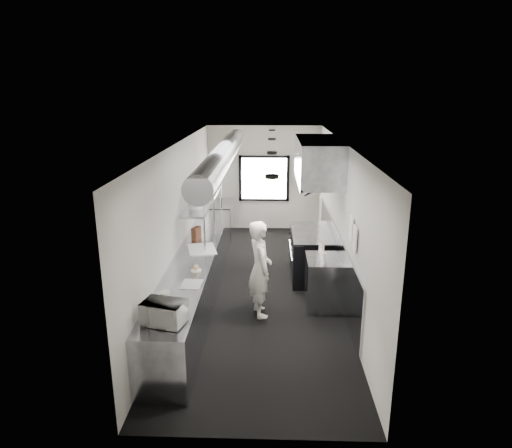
# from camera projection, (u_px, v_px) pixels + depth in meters

# --- Properties ---
(floor) EXTENTS (3.00, 8.00, 0.01)m
(floor) POSITION_uv_depth(u_px,v_px,m) (260.00, 288.00, 8.94)
(floor) COLOR black
(floor) RESTS_ON ground
(ceiling) EXTENTS (3.00, 8.00, 0.01)m
(ceiling) POSITION_uv_depth(u_px,v_px,m) (261.00, 143.00, 8.14)
(ceiling) COLOR white
(ceiling) RESTS_ON wall_back
(wall_back) EXTENTS (3.00, 0.02, 2.80)m
(wall_back) POSITION_uv_depth(u_px,v_px,m) (264.00, 178.00, 12.37)
(wall_back) COLOR beige
(wall_back) RESTS_ON floor
(wall_front) EXTENTS (3.00, 0.02, 2.80)m
(wall_front) POSITION_uv_depth(u_px,v_px,m) (251.00, 326.00, 4.71)
(wall_front) COLOR beige
(wall_front) RESTS_ON floor
(wall_left) EXTENTS (0.02, 8.00, 2.80)m
(wall_left) POSITION_uv_depth(u_px,v_px,m) (180.00, 218.00, 8.59)
(wall_left) COLOR beige
(wall_left) RESTS_ON floor
(wall_right) EXTENTS (0.02, 8.00, 2.80)m
(wall_right) POSITION_uv_depth(u_px,v_px,m) (341.00, 220.00, 8.49)
(wall_right) COLOR beige
(wall_right) RESTS_ON floor
(wall_cladding) EXTENTS (0.03, 5.50, 1.10)m
(wall_cladding) POSITION_uv_depth(u_px,v_px,m) (336.00, 257.00, 9.02)
(wall_cladding) COLOR gray
(wall_cladding) RESTS_ON wall_right
(hvac_duct) EXTENTS (0.40, 6.40, 0.40)m
(hvac_duct) POSITION_uv_depth(u_px,v_px,m) (224.00, 154.00, 8.62)
(hvac_duct) COLOR gray
(hvac_duct) RESTS_ON ceiling
(service_window) EXTENTS (1.36, 0.05, 1.25)m
(service_window) POSITION_uv_depth(u_px,v_px,m) (264.00, 179.00, 12.34)
(service_window) COLOR white
(service_window) RESTS_ON wall_back
(exhaust_hood) EXTENTS (0.81, 2.20, 0.88)m
(exhaust_hood) POSITION_uv_depth(u_px,v_px,m) (318.00, 161.00, 8.89)
(exhaust_hood) COLOR gray
(exhaust_hood) RESTS_ON ceiling
(prep_counter) EXTENTS (0.70, 6.00, 0.90)m
(prep_counter) POSITION_uv_depth(u_px,v_px,m) (197.00, 276.00, 8.37)
(prep_counter) COLOR gray
(prep_counter) RESTS_ON floor
(pass_shelf) EXTENTS (0.45, 3.00, 0.68)m
(pass_shelf) POSITION_uv_depth(u_px,v_px,m) (204.00, 199.00, 9.50)
(pass_shelf) COLOR gray
(pass_shelf) RESTS_ON prep_counter
(range) EXTENTS (0.88, 1.60, 0.94)m
(range) POSITION_uv_depth(u_px,v_px,m) (312.00, 254.00, 9.44)
(range) COLOR black
(range) RESTS_ON floor
(bottle_station) EXTENTS (0.65, 0.80, 0.90)m
(bottle_station) POSITION_uv_depth(u_px,v_px,m) (324.00, 282.00, 8.10)
(bottle_station) COLOR gray
(bottle_station) RESTS_ON floor
(far_work_table) EXTENTS (0.70, 1.20, 0.90)m
(far_work_table) POSITION_uv_depth(u_px,v_px,m) (219.00, 220.00, 11.91)
(far_work_table) COLOR gray
(far_work_table) RESTS_ON floor
(notice_sheet_a) EXTENTS (0.02, 0.28, 0.38)m
(notice_sheet_a) POSITION_uv_depth(u_px,v_px,m) (351.00, 229.00, 7.28)
(notice_sheet_a) COLOR silver
(notice_sheet_a) RESTS_ON wall_right
(notice_sheet_b) EXTENTS (0.02, 0.28, 0.38)m
(notice_sheet_b) POSITION_uv_depth(u_px,v_px,m) (355.00, 239.00, 6.96)
(notice_sheet_b) COLOR silver
(notice_sheet_b) RESTS_ON wall_right
(line_cook) EXTENTS (0.55, 0.69, 1.67)m
(line_cook) POSITION_uv_depth(u_px,v_px,m) (260.00, 269.00, 7.70)
(line_cook) COLOR silver
(line_cook) RESTS_ON floor
(microwave) EXTENTS (0.56, 0.48, 0.29)m
(microwave) POSITION_uv_depth(u_px,v_px,m) (164.00, 313.00, 5.75)
(microwave) COLOR silver
(microwave) RESTS_ON prep_counter
(deli_tub_a) EXTENTS (0.17, 0.17, 0.11)m
(deli_tub_a) POSITION_uv_depth(u_px,v_px,m) (160.00, 302.00, 6.25)
(deli_tub_a) COLOR beige
(deli_tub_a) RESTS_ON prep_counter
(deli_tub_b) EXTENTS (0.17, 0.17, 0.10)m
(deli_tub_b) POSITION_uv_depth(u_px,v_px,m) (165.00, 295.00, 6.45)
(deli_tub_b) COLOR beige
(deli_tub_b) RESTS_ON prep_counter
(newspaper) EXTENTS (0.31, 0.38, 0.01)m
(newspaper) POSITION_uv_depth(u_px,v_px,m) (192.00, 284.00, 6.92)
(newspaper) COLOR silver
(newspaper) RESTS_ON prep_counter
(small_plate) EXTENTS (0.22, 0.22, 0.01)m
(small_plate) POSITION_uv_depth(u_px,v_px,m) (196.00, 270.00, 7.44)
(small_plate) COLOR silver
(small_plate) RESTS_ON prep_counter
(pastry) EXTENTS (0.09, 0.09, 0.09)m
(pastry) POSITION_uv_depth(u_px,v_px,m) (196.00, 267.00, 7.42)
(pastry) COLOR tan
(pastry) RESTS_ON small_plate
(cutting_board) EXTENTS (0.62, 0.74, 0.02)m
(cutting_board) POSITION_uv_depth(u_px,v_px,m) (202.00, 249.00, 8.40)
(cutting_board) COLOR silver
(cutting_board) RESTS_ON prep_counter
(knife_block) EXTENTS (0.17, 0.24, 0.24)m
(knife_block) POSITION_uv_depth(u_px,v_px,m) (196.00, 233.00, 8.96)
(knife_block) COLOR brown
(knife_block) RESTS_ON prep_counter
(plate_stack_a) EXTENTS (0.29, 0.29, 0.31)m
(plate_stack_a) POSITION_uv_depth(u_px,v_px,m) (196.00, 200.00, 8.60)
(plate_stack_a) COLOR silver
(plate_stack_a) RESTS_ON pass_shelf
(plate_stack_b) EXTENTS (0.27, 0.27, 0.28)m
(plate_stack_b) POSITION_uv_depth(u_px,v_px,m) (202.00, 194.00, 9.15)
(plate_stack_b) COLOR silver
(plate_stack_b) RESTS_ON pass_shelf
(plate_stack_c) EXTENTS (0.30, 0.30, 0.33)m
(plate_stack_c) POSITION_uv_depth(u_px,v_px,m) (204.00, 187.00, 9.71)
(plate_stack_c) COLOR silver
(plate_stack_c) RESTS_ON pass_shelf
(plate_stack_d) EXTENTS (0.26, 0.26, 0.33)m
(plate_stack_d) POSITION_uv_depth(u_px,v_px,m) (207.00, 184.00, 10.03)
(plate_stack_d) COLOR silver
(plate_stack_d) RESTS_ON pass_shelf
(squeeze_bottle_a) EXTENTS (0.08, 0.08, 0.19)m
(squeeze_bottle_a) POSITION_uv_depth(u_px,v_px,m) (324.00, 258.00, 7.71)
(squeeze_bottle_a) COLOR silver
(squeeze_bottle_a) RESTS_ON bottle_station
(squeeze_bottle_b) EXTENTS (0.06, 0.06, 0.18)m
(squeeze_bottle_b) POSITION_uv_depth(u_px,v_px,m) (324.00, 257.00, 7.79)
(squeeze_bottle_b) COLOR silver
(squeeze_bottle_b) RESTS_ON bottle_station
(squeeze_bottle_c) EXTENTS (0.07, 0.07, 0.18)m
(squeeze_bottle_c) POSITION_uv_depth(u_px,v_px,m) (322.00, 254.00, 7.95)
(squeeze_bottle_c) COLOR silver
(squeeze_bottle_c) RESTS_ON bottle_station
(squeeze_bottle_d) EXTENTS (0.07, 0.07, 0.19)m
(squeeze_bottle_d) POSITION_uv_depth(u_px,v_px,m) (322.00, 251.00, 8.09)
(squeeze_bottle_d) COLOR silver
(squeeze_bottle_d) RESTS_ON bottle_station
(squeeze_bottle_e) EXTENTS (0.07, 0.07, 0.17)m
(squeeze_bottle_e) POSITION_uv_depth(u_px,v_px,m) (320.00, 248.00, 8.24)
(squeeze_bottle_e) COLOR silver
(squeeze_bottle_e) RESTS_ON bottle_station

